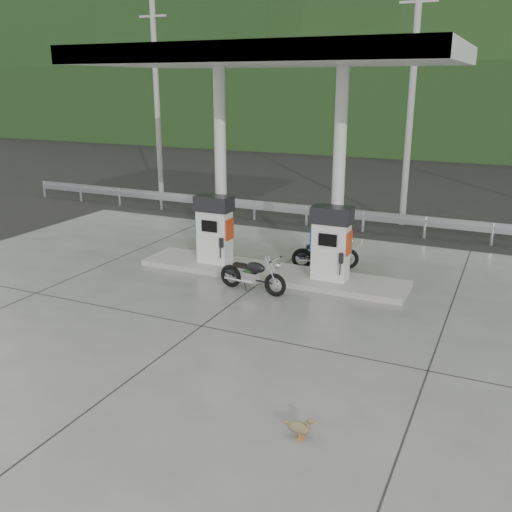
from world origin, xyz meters
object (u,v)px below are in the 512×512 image
at_px(gas_pump_left, 214,229).
at_px(motorcycle_right, 252,275).
at_px(motorcycle_left, 325,254).
at_px(duck, 299,428).
at_px(gas_pump_right, 331,243).

height_order(gas_pump_left, motorcycle_right, gas_pump_left).
xyz_separation_m(motorcycle_left, duck, (2.05, -7.39, -0.24)).
bearing_deg(duck, gas_pump_left, 127.52).
distance_m(gas_pump_right, motorcycle_right, 2.06).
distance_m(gas_pump_left, motorcycle_left, 3.01).
xyz_separation_m(motorcycle_right, duck, (3.07, -5.00, -0.24)).
height_order(gas_pump_right, duck, gas_pump_right).
bearing_deg(motorcycle_right, motorcycle_left, 73.19).
distance_m(motorcycle_left, motorcycle_right, 2.59).
bearing_deg(motorcycle_right, gas_pump_left, 150.11).
height_order(gas_pump_right, motorcycle_left, gas_pump_right).
height_order(motorcycle_left, duck, motorcycle_left).
relative_size(gas_pump_right, motorcycle_right, 1.07).
height_order(motorcycle_right, duck, motorcycle_right).
relative_size(gas_pump_right, motorcycle_left, 1.08).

